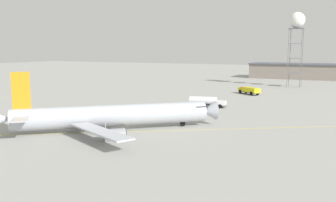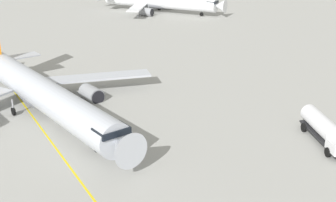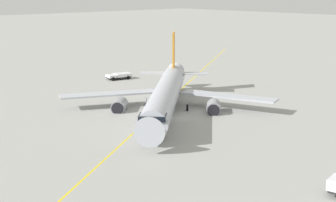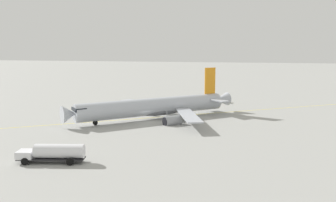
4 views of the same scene
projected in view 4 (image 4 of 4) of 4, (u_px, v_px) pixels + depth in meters
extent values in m
plane|color=#9E9E99|center=(145.00, 121.00, 86.78)|extent=(600.00, 600.00, 0.00)
cylinder|color=#B2B7C1|center=(153.00, 107.00, 89.32)|extent=(30.98, 28.09, 4.12)
cone|color=#B2B7C1|center=(69.00, 114.00, 79.54)|extent=(4.84, 4.92, 3.92)
cone|color=#B2B7C1|center=(221.00, 99.00, 99.21)|extent=(5.32, 5.27, 3.50)
cube|color=black|center=(79.00, 109.00, 80.47)|extent=(4.12, 4.21, 0.70)
ellipsoid|color=slate|center=(160.00, 111.00, 90.41)|extent=(12.63, 11.78, 2.27)
cube|color=orange|center=(210.00, 81.00, 96.61)|extent=(2.55, 2.30, 6.73)
cube|color=#B2B7C1|center=(218.00, 100.00, 94.09)|extent=(5.78, 6.06, 0.20)
cube|color=#B2B7C1|center=(202.00, 97.00, 100.49)|extent=(5.78, 6.06, 0.20)
cube|color=#B2B7C1|center=(189.00, 115.00, 82.27)|extent=(8.49, 16.67, 0.28)
cube|color=#B2B7C1|center=(147.00, 103.00, 100.00)|extent=(16.27, 10.19, 0.28)
cylinder|color=gray|center=(172.00, 121.00, 83.27)|extent=(4.37, 4.25, 2.36)
cylinder|color=black|center=(165.00, 122.00, 82.33)|extent=(1.44, 1.60, 2.00)
cylinder|color=gray|center=(142.00, 110.00, 96.75)|extent=(4.37, 4.25, 2.36)
cylinder|color=black|center=(135.00, 111.00, 95.81)|extent=(1.44, 1.60, 2.00)
cylinder|color=#9EA0A5|center=(95.00, 119.00, 82.57)|extent=(0.20, 0.20, 1.71)
cylinder|color=black|center=(95.00, 123.00, 82.69)|extent=(1.02, 0.95, 1.10)
cylinder|color=#9EA0A5|center=(167.00, 115.00, 87.50)|extent=(0.20, 0.20, 1.71)
cylinder|color=black|center=(167.00, 118.00, 87.63)|extent=(1.02, 0.95, 1.10)
cylinder|color=#9EA0A5|center=(153.00, 110.00, 93.45)|extent=(0.20, 0.20, 1.71)
cylinder|color=black|center=(153.00, 114.00, 93.58)|extent=(1.02, 0.95, 1.10)
cube|color=#232326|center=(219.00, 101.00, 115.68)|extent=(5.81, 3.40, 0.20)
cube|color=white|center=(213.00, 99.00, 116.45)|extent=(2.20, 2.85, 0.55)
cube|color=black|center=(211.00, 99.00, 116.74)|extent=(0.59, 2.09, 0.31)
cube|color=white|center=(222.00, 99.00, 115.22)|extent=(4.12, 3.33, 0.70)
cylinder|color=black|center=(212.00, 101.00, 115.39)|extent=(0.84, 0.46, 0.80)
cylinder|color=black|center=(214.00, 100.00, 117.65)|extent=(0.84, 0.46, 0.80)
cylinder|color=black|center=(223.00, 102.00, 113.81)|extent=(0.84, 0.46, 0.80)
cylinder|color=black|center=(225.00, 101.00, 116.07)|extent=(0.84, 0.46, 0.80)
cube|color=#232326|center=(51.00, 158.00, 56.34)|extent=(10.22, 3.96, 0.20)
cube|color=silver|center=(26.00, 154.00, 56.33)|extent=(2.83, 2.93, 1.10)
cube|color=black|center=(19.00, 153.00, 56.34)|extent=(0.47, 2.11, 0.62)
cylinder|color=silver|center=(59.00, 151.00, 56.14)|extent=(7.66, 3.45, 2.12)
cylinder|color=black|center=(25.00, 162.00, 55.19)|extent=(1.13, 0.48, 1.10)
cylinder|color=black|center=(31.00, 156.00, 57.69)|extent=(1.13, 0.48, 1.10)
cylinder|color=black|center=(70.00, 162.00, 55.03)|extent=(1.13, 0.48, 1.10)
cylinder|color=black|center=(75.00, 157.00, 57.54)|extent=(1.13, 0.48, 1.10)
cube|color=yellow|center=(134.00, 119.00, 89.78)|extent=(158.27, 102.64, 0.01)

